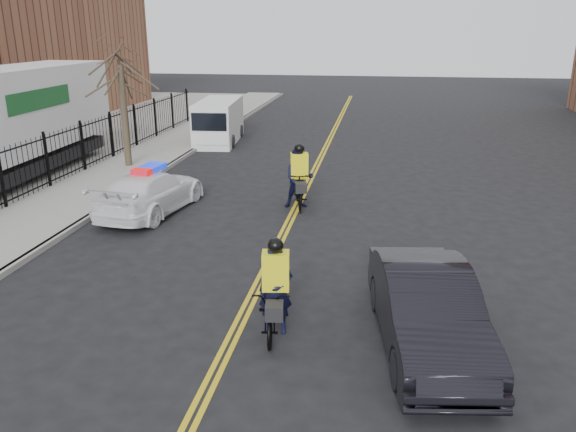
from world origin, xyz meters
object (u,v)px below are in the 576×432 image
(cargo_van, at_px, (218,122))
(police_cruiser, at_px, (151,192))
(dark_sedan, at_px, (427,309))
(cyclist_near, at_px, (276,300))
(cyclist_far, at_px, (299,183))

(cargo_van, bearing_deg, police_cruiser, -90.33)
(dark_sedan, height_order, cyclist_near, cyclist_near)
(cyclist_near, bearing_deg, police_cruiser, 120.01)
(police_cruiser, height_order, cargo_van, cargo_van)
(cargo_van, bearing_deg, dark_sedan, -69.31)
(dark_sedan, xyz_separation_m, cyclist_far, (-3.43, 7.92, 0.08))
(police_cruiser, height_order, cyclist_near, cyclist_near)
(police_cruiser, relative_size, cyclist_far, 2.23)
(cargo_van, bearing_deg, cyclist_near, -76.62)
(police_cruiser, height_order, cyclist_far, cyclist_far)
(dark_sedan, bearing_deg, cyclist_far, 105.28)
(cyclist_far, bearing_deg, dark_sedan, -79.07)
(police_cruiser, bearing_deg, cargo_van, -77.34)
(dark_sedan, height_order, cyclist_far, cyclist_far)
(police_cruiser, distance_m, dark_sedan, 10.35)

